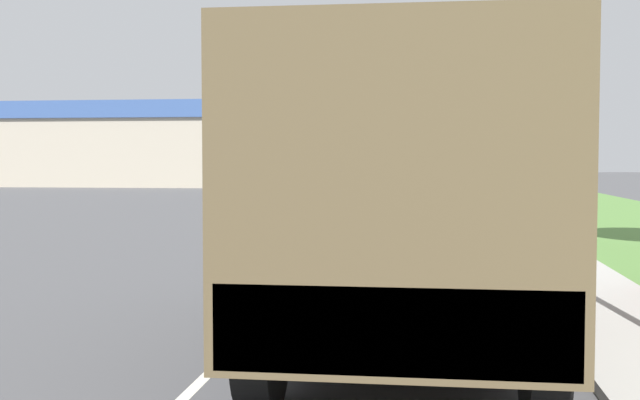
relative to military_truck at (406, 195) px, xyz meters
The scene contains 9 objects.
ground_plane 28.89m from the military_truck, 93.75° to the left, with size 180.00×180.00×0.00m, color #4C4C4F.
lane_centre_stripe 28.89m from the military_truck, 93.75° to the left, with size 0.12×120.00×0.00m.
sidewalk_right 28.94m from the military_truck, 84.81° to the left, with size 1.80×120.00×0.12m.
grass_strip_right 29.67m from the military_truck, 76.30° to the left, with size 7.00×120.00×0.02m.
military_truck is the anchor object (origin of this frame).
car_nearest_ahead 10.34m from the military_truck, 90.20° to the left, with size 1.79×4.72×1.67m.
car_second_ahead 19.74m from the military_truck, 90.62° to the left, with size 1.76×4.49×1.63m.
car_third_ahead 27.44m from the military_truck, 89.95° to the left, with size 1.72×4.28×1.47m.
building_distant 56.99m from the military_truck, 114.49° to the left, with size 20.64×11.42×6.26m.
Camera 1 is at (2.10, 2.72, 2.10)m, focal length 45.00 mm.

